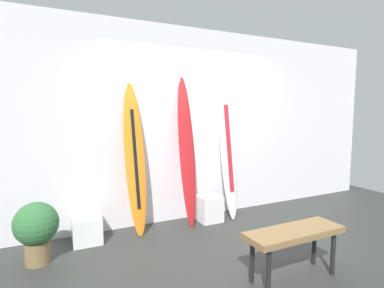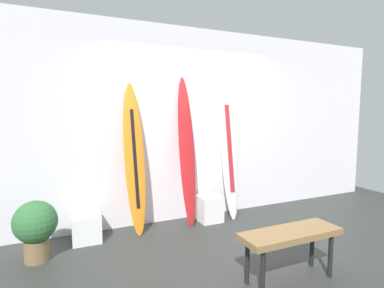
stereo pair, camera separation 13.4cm
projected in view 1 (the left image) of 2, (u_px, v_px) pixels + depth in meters
The scene contains 9 objects.
ground at pixel (236, 250), 3.55m from camera, with size 8.00×8.00×0.04m, color #313330.
wall_back at pixel (188, 125), 4.56m from camera, with size 7.20×0.20×2.80m, color silver.
surfboard_sunset at pixel (135, 159), 3.92m from camera, with size 0.28×0.42×1.98m.
surfboard_crimson at pixel (187, 152), 4.23m from camera, with size 0.24×0.43×2.09m.
surfboard_ivory at pixel (228, 149), 4.52m from camera, with size 0.27×0.39×2.11m.
display_block_left at pixel (87, 229), 3.69m from camera, with size 0.35×0.35×0.33m.
display_block_center at pixel (209, 208), 4.43m from camera, with size 0.32×0.32×0.37m.
potted_plant at pixel (36, 228), 3.16m from camera, with size 0.45×0.45×0.66m.
bench at pixel (294, 236), 2.86m from camera, with size 1.00×0.33×0.49m.
Camera 1 is at (-1.95, -2.83, 1.59)m, focal length 28.30 mm.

